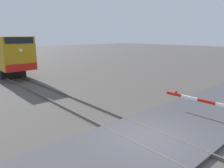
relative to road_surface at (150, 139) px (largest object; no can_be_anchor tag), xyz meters
name	(u,v)px	position (x,y,z in m)	size (l,w,h in m)	color
ground_plane	(150,141)	(0.00, 0.00, -0.07)	(160.00, 160.00, 0.00)	#514C47
rail_track_left	(138,145)	(-0.72, 0.00, 0.00)	(0.08, 80.00, 0.15)	#59544C
rail_track_right	(160,134)	(0.72, 0.00, 0.00)	(0.08, 80.00, 0.15)	#59544C
road_surface	(150,139)	(0.00, 0.00, 0.00)	(36.00, 4.43, 0.14)	#47474C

